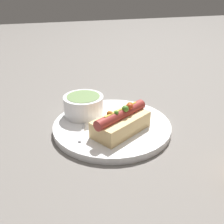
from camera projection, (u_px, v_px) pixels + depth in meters
name	position (u px, v px, depth m)	size (l,w,h in m)	color
ground_plane	(112.00, 129.00, 0.66)	(4.00, 4.00, 0.00)	slate
dinner_plate	(112.00, 126.00, 0.66)	(0.29, 0.29, 0.02)	white
hot_dog	(121.00, 122.00, 0.61)	(0.16, 0.13, 0.07)	#E5C17F
soup_bowl	(84.00, 105.00, 0.69)	(0.10, 0.10, 0.05)	white
spoon	(86.00, 118.00, 0.67)	(0.06, 0.14, 0.01)	#B7B7BC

